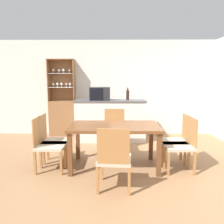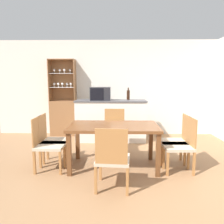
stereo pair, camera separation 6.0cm
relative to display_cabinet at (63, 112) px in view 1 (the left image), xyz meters
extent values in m
plane|color=#936B47|center=(1.53, -2.45, -0.63)|extent=(18.00, 18.00, 0.00)
cube|color=silver|center=(1.53, 0.18, 0.65)|extent=(6.80, 0.06, 2.55)
cube|color=silver|center=(1.30, -0.52, -0.14)|extent=(1.69, 0.55, 0.98)
cube|color=#4C4C51|center=(1.30, -0.52, 0.36)|extent=(1.72, 0.58, 0.03)
cube|color=brown|center=(0.00, -0.01, -0.16)|extent=(0.69, 0.33, 0.94)
cube|color=brown|center=(0.00, 0.15, 0.86)|extent=(0.69, 0.02, 1.09)
cube|color=brown|center=(-0.34, -0.01, 0.86)|extent=(0.02, 0.33, 1.09)
cube|color=brown|center=(0.34, -0.01, 0.86)|extent=(0.02, 0.33, 1.09)
cube|color=brown|center=(0.00, -0.01, 1.40)|extent=(0.69, 0.33, 0.02)
cube|color=white|center=(0.00, -0.01, 0.67)|extent=(0.64, 0.28, 0.01)
cube|color=white|center=(0.00, -0.01, 1.03)|extent=(0.64, 0.28, 0.01)
cylinder|color=white|center=(-0.22, -0.04, 0.68)|extent=(0.04, 0.04, 0.01)
cylinder|color=white|center=(-0.22, -0.04, 0.71)|extent=(0.01, 0.01, 0.06)
sphere|color=white|center=(-0.22, -0.04, 0.76)|extent=(0.06, 0.06, 0.06)
cylinder|color=white|center=(-0.20, -0.03, 1.04)|extent=(0.04, 0.04, 0.01)
cylinder|color=white|center=(-0.20, -0.03, 1.07)|extent=(0.01, 0.01, 0.06)
sphere|color=white|center=(-0.20, -0.03, 1.12)|extent=(0.06, 0.06, 0.06)
cylinder|color=white|center=(-0.11, -0.03, 0.68)|extent=(0.04, 0.04, 0.01)
cylinder|color=white|center=(-0.11, -0.03, 0.71)|extent=(0.01, 0.01, 0.06)
sphere|color=white|center=(-0.11, -0.03, 0.76)|extent=(0.06, 0.06, 0.06)
cylinder|color=white|center=(-0.07, 0.01, 1.04)|extent=(0.04, 0.04, 0.01)
cylinder|color=white|center=(-0.07, 0.01, 1.07)|extent=(0.01, 0.01, 0.06)
sphere|color=white|center=(-0.07, 0.01, 1.12)|extent=(0.06, 0.06, 0.06)
cylinder|color=white|center=(0.00, -0.03, 0.68)|extent=(0.04, 0.04, 0.01)
cylinder|color=white|center=(0.00, -0.03, 0.71)|extent=(0.01, 0.01, 0.06)
sphere|color=white|center=(0.00, -0.03, 0.76)|extent=(0.06, 0.06, 0.06)
cylinder|color=white|center=(0.07, -0.05, 1.04)|extent=(0.04, 0.04, 0.01)
cylinder|color=white|center=(0.07, -0.05, 1.07)|extent=(0.01, 0.01, 0.06)
sphere|color=white|center=(0.07, -0.05, 1.12)|extent=(0.06, 0.06, 0.06)
cylinder|color=white|center=(0.11, 0.03, 0.68)|extent=(0.04, 0.04, 0.01)
cylinder|color=white|center=(0.11, 0.03, 0.71)|extent=(0.01, 0.01, 0.06)
sphere|color=white|center=(0.11, 0.03, 0.76)|extent=(0.06, 0.06, 0.06)
cylinder|color=white|center=(0.20, 0.02, 1.04)|extent=(0.04, 0.04, 0.01)
cylinder|color=white|center=(0.20, 0.02, 1.07)|extent=(0.01, 0.01, 0.06)
sphere|color=white|center=(0.20, 0.02, 1.12)|extent=(0.06, 0.06, 0.06)
cylinder|color=white|center=(0.22, 0.00, 0.68)|extent=(0.04, 0.04, 0.01)
cylinder|color=white|center=(0.22, 0.00, 0.71)|extent=(0.01, 0.01, 0.06)
sphere|color=white|center=(0.22, 0.00, 0.76)|extent=(0.06, 0.06, 0.06)
cube|color=brown|center=(1.40, -2.20, 0.09)|extent=(1.51, 0.87, 0.05)
cube|color=brown|center=(0.71, -2.58, -0.28)|extent=(0.07, 0.07, 0.69)
cube|color=brown|center=(2.09, -2.58, -0.28)|extent=(0.07, 0.07, 0.69)
cube|color=brown|center=(0.71, -1.83, -0.28)|extent=(0.07, 0.07, 0.69)
cube|color=brown|center=(2.09, -1.83, -0.28)|extent=(0.07, 0.07, 0.69)
cube|color=#C1B299|center=(1.40, -1.47, -0.22)|extent=(0.46, 0.46, 0.05)
cube|color=#A8703D|center=(1.40, -1.25, 0.03)|extent=(0.42, 0.02, 0.46)
cube|color=#A8703D|center=(1.61, -1.68, -0.44)|extent=(0.04, 0.04, 0.38)
cube|color=#A8703D|center=(1.19, -1.68, -0.44)|extent=(0.04, 0.04, 0.38)
cube|color=#A8703D|center=(1.61, -1.26, -0.44)|extent=(0.04, 0.04, 0.38)
cube|color=#A8703D|center=(1.19, -1.26, -0.44)|extent=(0.04, 0.04, 0.38)
cube|color=#C1B299|center=(1.40, -2.93, -0.22)|extent=(0.49, 0.49, 0.05)
cube|color=#A8703D|center=(1.38, -3.15, 0.03)|extent=(0.42, 0.05, 0.46)
cube|color=#A8703D|center=(1.21, -2.71, -0.44)|extent=(0.04, 0.04, 0.38)
cube|color=#A8703D|center=(1.62, -2.74, -0.44)|extent=(0.04, 0.04, 0.38)
cube|color=#A8703D|center=(1.18, -3.13, -0.44)|extent=(0.04, 0.04, 0.38)
cube|color=#A8703D|center=(1.59, -3.16, -0.44)|extent=(0.04, 0.04, 0.38)
cube|color=#C1B299|center=(2.45, -2.07, -0.22)|extent=(0.46, 0.46, 0.05)
cube|color=#A8703D|center=(2.67, -2.07, 0.03)|extent=(0.02, 0.42, 0.46)
cube|color=#A8703D|center=(2.25, -2.28, -0.44)|extent=(0.04, 0.04, 0.38)
cube|color=#A8703D|center=(2.24, -1.87, -0.44)|extent=(0.04, 0.04, 0.38)
cube|color=#A8703D|center=(2.66, -2.28, -0.44)|extent=(0.04, 0.04, 0.38)
cube|color=#A8703D|center=(2.66, -1.86, -0.44)|extent=(0.04, 0.04, 0.38)
cube|color=#C1B299|center=(0.35, -2.07, -0.22)|extent=(0.46, 0.46, 0.05)
cube|color=#A8703D|center=(0.13, -2.07, 0.03)|extent=(0.03, 0.42, 0.46)
cube|color=#A8703D|center=(0.55, -1.86, -0.44)|extent=(0.04, 0.04, 0.38)
cube|color=#A8703D|center=(0.56, -2.27, -0.44)|extent=(0.04, 0.04, 0.38)
cube|color=#A8703D|center=(0.14, -1.87, -0.44)|extent=(0.04, 0.04, 0.38)
cube|color=#A8703D|center=(0.14, -2.28, -0.44)|extent=(0.04, 0.04, 0.38)
cube|color=#C1B299|center=(0.35, -2.33, -0.22)|extent=(0.46, 0.46, 0.05)
cube|color=#A8703D|center=(0.13, -2.33, 0.03)|extent=(0.02, 0.42, 0.46)
cube|color=#A8703D|center=(0.56, -2.13, -0.44)|extent=(0.04, 0.04, 0.38)
cube|color=#A8703D|center=(0.55, -2.54, -0.44)|extent=(0.04, 0.04, 0.38)
cube|color=#A8703D|center=(0.14, -2.12, -0.44)|extent=(0.04, 0.04, 0.38)
cube|color=#A8703D|center=(0.14, -2.54, -0.44)|extent=(0.04, 0.04, 0.38)
cube|color=#C1B299|center=(2.45, -2.33, -0.22)|extent=(0.47, 0.47, 0.05)
cube|color=#A8703D|center=(2.67, -2.32, 0.03)|extent=(0.03, 0.42, 0.46)
cube|color=#A8703D|center=(2.25, -2.55, -0.44)|extent=(0.04, 0.04, 0.38)
cube|color=#A8703D|center=(2.24, -2.13, -0.44)|extent=(0.04, 0.04, 0.38)
cube|color=#A8703D|center=(2.67, -2.53, -0.44)|extent=(0.04, 0.04, 0.38)
cube|color=#A8703D|center=(2.65, -2.11, -0.44)|extent=(0.04, 0.04, 0.38)
cube|color=#232328|center=(1.05, -0.54, 0.54)|extent=(0.48, 0.34, 0.32)
cube|color=black|center=(0.98, -0.71, 0.54)|extent=(0.31, 0.01, 0.28)
cylinder|color=black|center=(1.73, -0.39, 0.50)|extent=(0.08, 0.08, 0.24)
cylinder|color=black|center=(1.73, -0.39, 0.65)|extent=(0.03, 0.03, 0.07)
camera|label=1|loc=(1.39, -5.83, 0.87)|focal=35.00mm
camera|label=2|loc=(1.46, -5.83, 0.87)|focal=35.00mm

